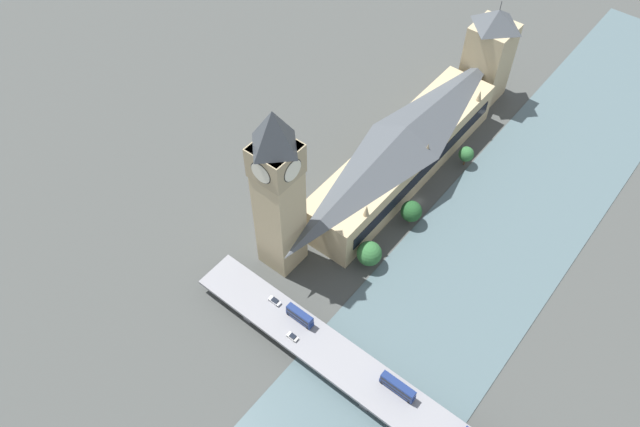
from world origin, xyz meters
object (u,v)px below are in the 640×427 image
victoria_tower (489,55)px  car_northbound_mid (292,337)px  clock_tower (278,188)px  double_decker_bus_mid (300,316)px  road_bridge (376,388)px  parliament_hall (404,151)px  double_decker_bus_rear (398,387)px  car_southbound_lead (275,301)px

victoria_tower → car_northbound_mid: 154.59m
victoria_tower → car_northbound_mid: bearing=96.2°
clock_tower → double_decker_bus_mid: bearing=142.1°
clock_tower → car_northbound_mid: (-26.37, 25.31, -32.04)m
road_bridge → double_decker_bus_mid: bearing=-5.5°
victoria_tower → clock_tower: bearing=85.6°
parliament_hall → road_bridge: (-47.51, 84.57, -8.37)m
clock_tower → double_decker_bus_rear: bearing=163.3°
clock_tower → victoria_tower: bearing=-94.4°
double_decker_bus_rear → car_southbound_lead: size_ratio=2.57×
victoria_tower → car_southbound_lead: bearing=91.2°
parliament_hall → victoria_tower: size_ratio=2.16×
double_decker_bus_mid → car_southbound_lead: size_ratio=2.18×
road_bridge → double_decker_bus_mid: size_ratio=13.93×
clock_tower → victoria_tower: (-9.84, -127.59, -16.34)m
parliament_hall → double_decker_bus_rear: 97.61m
road_bridge → car_northbound_mid: bearing=6.3°
road_bridge → double_decker_bus_rear: 7.61m
parliament_hall → car_northbound_mid: bearing=100.6°
road_bridge → double_decker_bus_mid: 33.79m
clock_tower → double_decker_bus_rear: size_ratio=5.95×
parliament_hall → clock_tower: clock_tower is taller
victoria_tower → double_decker_bus_mid: bearing=95.5°
double_decker_bus_mid → car_northbound_mid: bearing=109.8°
clock_tower → car_northbound_mid: bearing=136.2°
double_decker_bus_mid → victoria_tower: bearing=-84.5°
victoria_tower → double_decker_bus_rear: size_ratio=4.03×
clock_tower → car_southbound_lead: bearing=124.4°
clock_tower → victoria_tower: 129.01m
double_decker_bus_mid → double_decker_bus_rear: double_decker_bus_rear is taller
parliament_hall → clock_tower: (9.89, 62.69, 25.46)m
victoria_tower → double_decker_bus_mid: size_ratio=4.75×
parliament_hall → road_bridge: bearing=119.3°
clock_tower → car_southbound_lead: clock_tower is taller
car_southbound_lead → car_northbound_mid: bearing=154.2°
parliament_hall → double_decker_bus_mid: 82.71m
parliament_hall → road_bridge: parliament_hall is taller
clock_tower → double_decker_bus_mid: clock_tower is taller
car_northbound_mid → double_decker_bus_rear: bearing=-170.2°
road_bridge → car_northbound_mid: (31.04, 3.43, 1.78)m
victoria_tower → car_northbound_mid: size_ratio=12.36×
parliament_hall → clock_tower: bearing=81.0°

